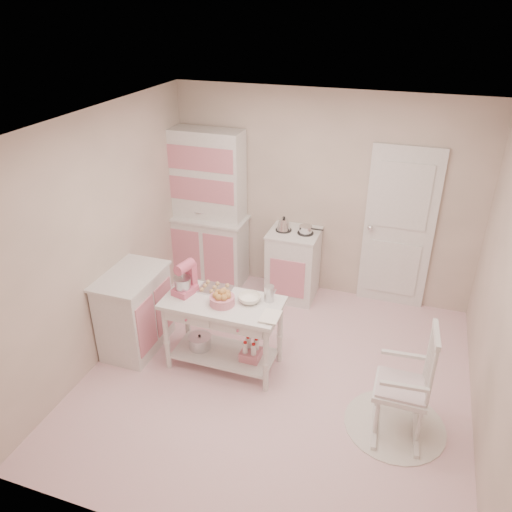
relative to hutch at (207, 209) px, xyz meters
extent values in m
plane|color=pink|center=(1.47, -1.66, -1.04)|extent=(3.80, 3.80, 0.00)
cube|color=white|center=(1.47, -1.66, 1.56)|extent=(3.80, 3.80, 0.04)
cube|color=beige|center=(1.47, 0.24, 0.26)|extent=(3.80, 0.04, 2.60)
cube|color=beige|center=(1.47, -3.56, 0.26)|extent=(3.80, 0.04, 2.60)
cube|color=beige|center=(-0.43, -1.66, 0.26)|extent=(0.04, 3.80, 2.60)
cube|color=beige|center=(3.37, -1.66, 0.26)|extent=(0.04, 3.80, 2.60)
cube|color=silver|center=(2.42, 0.21, -0.02)|extent=(0.82, 0.05, 2.04)
cube|color=silver|center=(0.00, 0.00, 0.00)|extent=(1.06, 0.50, 2.08)
cube|color=silver|center=(1.20, -0.05, -0.58)|extent=(0.62, 0.57, 0.92)
cube|color=silver|center=(-0.16, -1.65, -0.58)|extent=(0.54, 0.84, 0.92)
cylinder|color=white|center=(2.69, -1.93, -1.03)|extent=(0.92, 0.92, 0.01)
cube|color=silver|center=(2.69, -1.93, -0.49)|extent=(0.53, 0.76, 1.10)
cube|color=silver|center=(0.88, -1.63, -0.64)|extent=(1.20, 0.60, 0.80)
cube|color=#CE5773|center=(0.46, -1.61, -0.07)|extent=(0.26, 0.32, 0.34)
cube|color=silver|center=(0.73, -1.45, -0.23)|extent=(0.34, 0.24, 0.02)
cylinder|color=#D77B8C|center=(0.90, -1.68, -0.19)|extent=(0.25, 0.25, 0.09)
imported|color=white|center=(1.14, -1.55, -0.20)|extent=(0.23, 0.23, 0.07)
cylinder|color=silver|center=(1.32, -1.47, -0.16)|extent=(0.10, 0.10, 0.17)
imported|color=white|center=(1.33, -1.75, -0.23)|extent=(0.18, 0.24, 0.02)
camera|label=1|loc=(2.56, -5.50, 2.49)|focal=35.00mm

